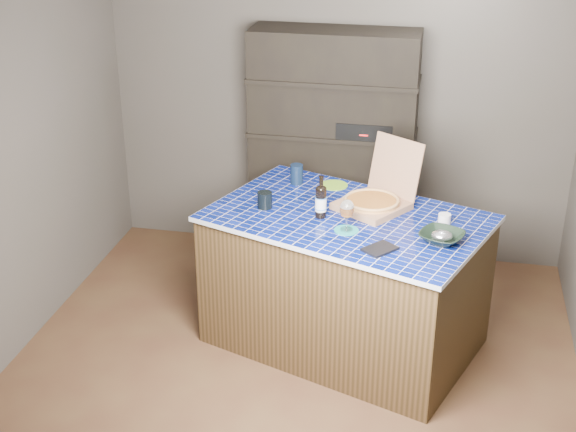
% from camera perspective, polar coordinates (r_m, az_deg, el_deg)
% --- Properties ---
extents(room, '(3.50, 3.50, 3.50)m').
position_cam_1_polar(room, '(4.46, 0.25, 2.31)').
color(room, brown).
rests_on(room, ground).
extents(shelving_unit, '(1.20, 0.41, 1.80)m').
position_cam_1_polar(shelving_unit, '(5.99, 3.23, 4.67)').
color(shelving_unit, black).
rests_on(shelving_unit, floor).
extents(kitchen_island, '(1.90, 1.54, 0.90)m').
position_cam_1_polar(kitchen_island, '(5.11, 4.09, -4.59)').
color(kitchen_island, '#4D351E').
rests_on(kitchen_island, floor).
extents(pizza_box, '(0.56, 0.58, 0.41)m').
position_cam_1_polar(pizza_box, '(5.02, 6.16, 1.17)').
color(pizza_box, '#A36F54').
rests_on(pizza_box, kitchen_island).
extents(mead_bottle, '(0.07, 0.07, 0.27)m').
position_cam_1_polar(mead_bottle, '(4.85, 2.35, 1.07)').
color(mead_bottle, black).
rests_on(mead_bottle, kitchen_island).
extents(teal_trivet, '(0.15, 0.15, 0.01)m').
position_cam_1_polar(teal_trivet, '(4.72, 4.17, -1.02)').
color(teal_trivet, teal).
rests_on(teal_trivet, kitchen_island).
extents(wine_glass, '(0.09, 0.09, 0.19)m').
position_cam_1_polar(wine_glass, '(4.67, 4.22, 0.46)').
color(wine_glass, white).
rests_on(wine_glass, teal_trivet).
extents(tumbler, '(0.09, 0.09, 0.10)m').
position_cam_1_polar(tumbler, '(5.00, -1.66, 1.15)').
color(tumbler, black).
rests_on(tumbler, kitchen_island).
extents(dvd_case, '(0.22, 0.22, 0.01)m').
position_cam_1_polar(dvd_case, '(4.51, 6.55, -2.34)').
color(dvd_case, black).
rests_on(dvd_case, kitchen_island).
extents(bowl, '(0.32, 0.32, 0.06)m').
position_cam_1_polar(bowl, '(4.65, 10.88, -1.48)').
color(bowl, black).
rests_on(bowl, kitchen_island).
extents(foil_contents, '(0.12, 0.10, 0.06)m').
position_cam_1_polar(foil_contents, '(4.65, 10.89, -1.37)').
color(foil_contents, silver).
rests_on(foil_contents, bowl).
extents(white_jar, '(0.08, 0.08, 0.06)m').
position_cam_1_polar(white_jar, '(4.87, 11.07, -0.22)').
color(white_jar, white).
rests_on(white_jar, kitchen_island).
extents(navy_cup, '(0.08, 0.08, 0.13)m').
position_cam_1_polar(navy_cup, '(5.36, 0.62, 3.00)').
color(navy_cup, black).
rests_on(navy_cup, kitchen_island).
extents(green_trivet, '(0.18, 0.18, 0.01)m').
position_cam_1_polar(green_trivet, '(5.36, 3.28, 2.21)').
color(green_trivet, '#79B426').
rests_on(green_trivet, kitchen_island).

